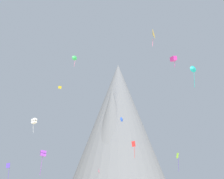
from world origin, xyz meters
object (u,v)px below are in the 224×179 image
object	(u,v)px
kite_magenta_high	(174,59)
kite_pink_low	(99,171)
kite_gold_high	(153,34)
kite_white_mid	(34,121)
kite_lime_low	(178,158)
kite_green_high	(75,58)
rock_massif	(117,127)
kite_violet_low	(43,154)
kite_blue_mid	(122,119)
kite_yellow_high	(60,87)
kite_indigo_low	(8,170)
kite_red_low	(134,145)
kite_teal_high	(193,69)

from	to	relation	value
kite_magenta_high	kite_pink_low	world-z (taller)	kite_magenta_high
kite_gold_high	kite_white_mid	bearing A→B (deg)	-116.73
kite_lime_low	kite_green_high	xyz separation A→B (m)	(-28.24, -8.62, 25.69)
rock_massif	kite_violet_low	distance (m)	70.18
kite_blue_mid	kite_violet_low	size ratio (longest dim) A/B	0.24
kite_pink_low	kite_green_high	size ratio (longest dim) A/B	0.39
kite_yellow_high	kite_magenta_high	xyz separation A→B (m)	(29.85, -29.19, -2.48)
kite_blue_mid	kite_indigo_low	distance (m)	34.20
kite_indigo_low	kite_white_mid	distance (m)	27.80
kite_yellow_high	kite_blue_mid	size ratio (longest dim) A/B	0.83
kite_indigo_low	kite_red_low	distance (m)	32.32
kite_magenta_high	kite_teal_high	bearing A→B (deg)	-179.41
kite_teal_high	kite_violet_low	distance (m)	38.68
kite_lime_low	kite_indigo_low	bearing A→B (deg)	122.71
kite_lime_low	kite_magenta_high	bearing A→B (deg)	-177.39
kite_teal_high	kite_blue_mid	distance (m)	31.59
kite_yellow_high	kite_gold_high	world-z (taller)	kite_gold_high
kite_white_mid	kite_red_low	distance (m)	33.19
kite_lime_low	kite_gold_high	bearing A→B (deg)	174.04
kite_yellow_high	kite_red_low	world-z (taller)	kite_yellow_high
rock_massif	kite_blue_mid	distance (m)	50.80
rock_massif	kite_white_mid	size ratio (longest dim) A/B	12.86
rock_massif	kite_red_low	xyz separation A→B (m)	(2.29, -54.40, -15.08)
kite_yellow_high	kite_red_low	xyz separation A→B (m)	(22.26, -9.67, -19.45)
rock_massif	kite_indigo_low	world-z (taller)	rock_massif
rock_massif	kite_pink_low	distance (m)	65.04
kite_yellow_high	kite_blue_mid	distance (m)	23.18
kite_gold_high	kite_violet_low	world-z (taller)	kite_gold_high
kite_white_mid	kite_red_low	bearing A→B (deg)	90.83
kite_white_mid	kite_magenta_high	size ratio (longest dim) A/B	1.75
kite_red_low	kite_yellow_high	bearing A→B (deg)	-165.24
kite_indigo_low	kite_gold_high	world-z (taller)	kite_gold_high
kite_white_mid	kite_pink_low	xyz separation A→B (m)	(20.73, -17.64, -15.79)
kite_white_mid	kite_green_high	world-z (taller)	kite_green_high
kite_yellow_high	kite_violet_low	distance (m)	30.26
kite_yellow_high	kite_pink_low	size ratio (longest dim) A/B	0.90
kite_teal_high	kite_magenta_high	size ratio (longest dim) A/B	1.82
kite_pink_low	kite_violet_low	bearing A→B (deg)	-77.60
kite_magenta_high	kite_green_high	world-z (taller)	kite_green_high
kite_teal_high	kite_pink_low	xyz separation A→B (m)	(-19.67, 17.73, -19.64)
kite_blue_mid	kite_lime_low	world-z (taller)	kite_blue_mid
kite_magenta_high	kite_red_low	bearing A→B (deg)	-9.98
kite_magenta_high	kite_gold_high	bearing A→B (deg)	99.23
kite_pink_low	kite_lime_low	bearing A→B (deg)	106.14
kite_lime_low	kite_gold_high	distance (m)	36.45
kite_red_low	kite_green_high	size ratio (longest dim) A/B	1.41
kite_red_low	kite_violet_low	world-z (taller)	kite_red_low
kite_red_low	kite_green_high	world-z (taller)	kite_green_high
kite_red_low	kite_blue_mid	bearing A→B (deg)	163.48
kite_red_low	kite_lime_low	bearing A→B (deg)	46.90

